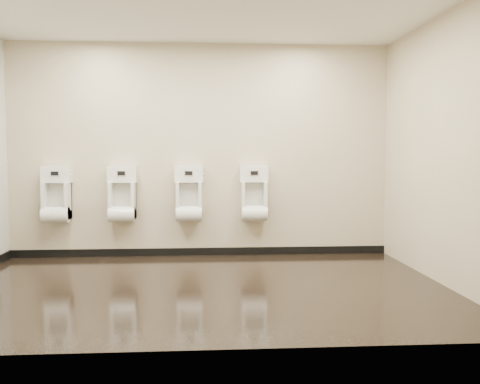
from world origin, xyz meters
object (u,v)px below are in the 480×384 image
Objects in this scene: urinal_1 at (122,198)px; urinal_2 at (189,198)px; urinal_0 at (56,199)px; urinal_3 at (254,197)px.

urinal_2 is (0.86, 0.00, 0.00)m from urinal_1.
urinal_1 is at bearing 180.00° from urinal_2.
urinal_0 is at bearing 180.00° from urinal_2.
urinal_1 is 0.86m from urinal_2.
urinal_2 is 0.85m from urinal_3.
urinal_3 is at bearing 0.00° from urinal_1.
urinal_1 is at bearing 180.00° from urinal_3.
urinal_2 is 1.00× the size of urinal_3.
urinal_0 is 1.00× the size of urinal_2.
urinal_1 is 1.71m from urinal_3.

